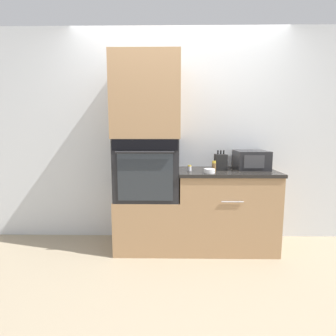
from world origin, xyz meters
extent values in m
plane|color=gray|center=(0.00, 0.00, 0.00)|extent=(12.00, 12.00, 0.00)
cube|color=silver|center=(0.00, 0.63, 1.25)|extent=(8.00, 0.05, 2.50)
cube|color=#A87F56|center=(-0.35, 0.30, 0.29)|extent=(0.70, 0.60, 0.58)
cube|color=black|center=(-0.35, 0.30, 0.90)|extent=(0.67, 0.59, 0.66)
cube|color=black|center=(-0.35, 0.00, 1.18)|extent=(0.65, 0.01, 0.11)
cube|color=#3FBFF2|center=(-0.35, 0.00, 1.18)|extent=(0.09, 0.00, 0.03)
cube|color=#282D33|center=(-0.35, 0.00, 0.86)|extent=(0.55, 0.01, 0.48)
cylinder|color=black|center=(-0.35, -0.03, 1.11)|extent=(0.57, 0.02, 0.02)
cube|color=#A87F56|center=(-0.35, 0.30, 1.66)|extent=(0.70, 0.60, 0.85)
cube|color=#A87F56|center=(0.52, 0.30, 0.42)|extent=(1.04, 0.60, 0.85)
cube|color=black|center=(0.52, 0.30, 0.87)|extent=(1.06, 0.63, 0.03)
cylinder|color=#B7B7BC|center=(0.52, -0.01, 0.61)|extent=(0.22, 0.01, 0.01)
cube|color=#232326|center=(0.81, 0.40, 0.99)|extent=(0.35, 0.37, 0.21)
cube|color=#3D3D3F|center=(0.79, 0.21, 0.99)|extent=(0.22, 0.01, 0.14)
cube|color=black|center=(0.46, 0.33, 0.97)|extent=(0.13, 0.15, 0.17)
cylinder|color=black|center=(0.42, 0.33, 1.08)|extent=(0.02, 0.02, 0.04)
cylinder|color=black|center=(0.46, 0.33, 1.08)|extent=(0.02, 0.02, 0.04)
cylinder|color=black|center=(0.49, 0.33, 1.08)|extent=(0.02, 0.02, 0.04)
cylinder|color=white|center=(0.30, 0.11, 0.90)|extent=(0.12, 0.12, 0.04)
cylinder|color=silver|center=(0.11, 0.25, 0.91)|extent=(0.04, 0.04, 0.05)
cylinder|color=gold|center=(0.11, 0.25, 0.94)|extent=(0.04, 0.04, 0.01)
cylinder|color=brown|center=(0.36, 0.21, 0.93)|extent=(0.04, 0.04, 0.09)
cylinder|color=gold|center=(0.36, 0.21, 0.98)|extent=(0.04, 0.04, 0.02)
camera|label=1|loc=(-0.08, -2.55, 1.31)|focal=28.00mm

